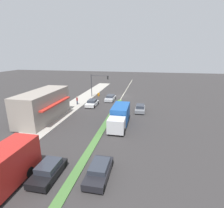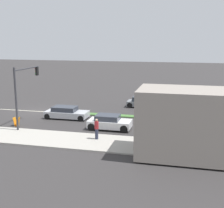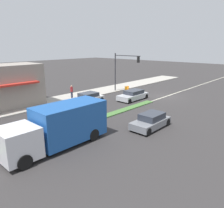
# 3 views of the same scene
# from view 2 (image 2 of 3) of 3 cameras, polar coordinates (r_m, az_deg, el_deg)

# --- Properties ---
(ground_plane) EXTENTS (160.00, 160.00, 0.00)m
(ground_plane) POSITION_cam_2_polar(r_m,az_deg,el_deg) (32.72, 15.54, -2.97)
(ground_plane) COLOR #333030
(sidewalk_right) EXTENTS (4.00, 73.00, 0.12)m
(sidewalk_right) POSITION_cam_2_polar(r_m,az_deg,el_deg) (24.13, 17.37, -8.25)
(sidewalk_right) COLOR #A8A399
(sidewalk_right) RESTS_ON ground
(lane_marking_center) EXTENTS (0.16, 60.00, 0.01)m
(lane_marking_center) POSITION_cam_2_polar(r_m,az_deg,el_deg) (36.68, -13.79, -1.28)
(lane_marking_center) COLOR beige
(lane_marking_center) RESTS_ON ground
(building_corner_store) EXTENTS (4.76, 10.90, 4.69)m
(building_corner_store) POSITION_cam_2_polar(r_m,az_deg,el_deg) (22.12, 18.99, -3.64)
(building_corner_store) COLOR gray
(building_corner_store) RESTS_ON sidewalk_right
(traffic_signal_main) EXTENTS (4.59, 0.34, 5.60)m
(traffic_signal_main) POSITION_cam_2_polar(r_m,az_deg,el_deg) (29.68, -15.89, 3.21)
(traffic_signal_main) COLOR #333338
(traffic_signal_main) RESTS_ON sidewalk_right
(pedestrian) EXTENTS (0.34, 0.34, 1.70)m
(pedestrian) POSITION_cam_2_polar(r_m,az_deg,el_deg) (25.31, -2.83, -4.49)
(pedestrian) COLOR #282D42
(pedestrian) RESTS_ON sidewalk_right
(warning_aframe_sign) EXTENTS (0.45, 0.53, 0.84)m
(warning_aframe_sign) POSITION_cam_2_polar(r_m,az_deg,el_deg) (30.91, -17.05, -3.11)
(warning_aframe_sign) COLOR orange
(warning_aframe_sign) RESTS_ON ground
(delivery_truck) EXTENTS (2.44, 7.50, 2.87)m
(delivery_truck) POSITION_cam_2_polar(r_m,az_deg,el_deg) (34.58, 16.88, 0.24)
(delivery_truck) COLOR silver
(delivery_truck) RESTS_ON ground
(van_white) EXTENTS (1.90, 3.89, 1.33)m
(van_white) POSITION_cam_2_polar(r_m,az_deg,el_deg) (28.49, -0.50, -3.37)
(van_white) COLOR silver
(van_white) RESTS_ON ground
(sedan_silver) EXTENTS (1.92, 4.41, 1.25)m
(sedan_silver) POSITION_cam_2_polar(r_m,az_deg,el_deg) (32.69, -8.35, -1.58)
(sedan_silver) COLOR #B7BABF
(sedan_silver) RESTS_ON ground
(suv_grey) EXTENTS (1.77, 3.85, 1.29)m
(suv_grey) POSITION_cam_2_polar(r_m,az_deg,el_deg) (37.76, 5.66, 0.33)
(suv_grey) COLOR slate
(suv_grey) RESTS_ON ground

